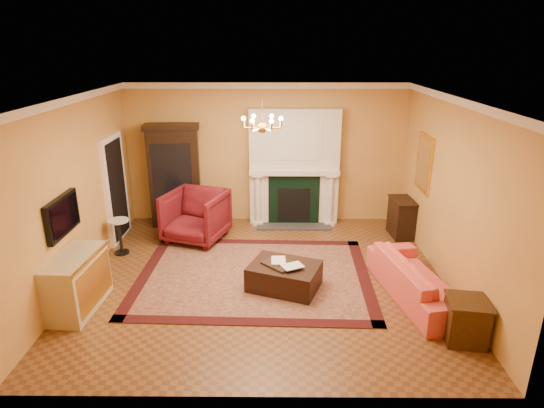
{
  "coord_description": "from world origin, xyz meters",
  "views": [
    {
      "loc": [
        0.2,
        -6.84,
        3.75
      ],
      "look_at": [
        0.14,
        0.3,
        1.22
      ],
      "focal_mm": 30.0,
      "sensor_mm": 36.0,
      "label": 1
    }
  ],
  "objects_px": {
    "pedestal_table": "(120,234)",
    "end_table": "(466,322)",
    "leather_ottoman": "(284,276)",
    "china_cabinet": "(175,177)",
    "wingback_armchair": "(196,214)",
    "coral_sofa": "(419,273)",
    "commode": "(76,283)",
    "console_table": "(401,218)"
  },
  "relations": [
    {
      "from": "pedestal_table",
      "to": "end_table",
      "type": "distance_m",
      "value": 6.02
    },
    {
      "from": "pedestal_table",
      "to": "leather_ottoman",
      "type": "distance_m",
      "value": 3.3
    },
    {
      "from": "china_cabinet",
      "to": "end_table",
      "type": "height_order",
      "value": "china_cabinet"
    },
    {
      "from": "wingback_armchair",
      "to": "pedestal_table",
      "type": "relative_size",
      "value": 1.64
    },
    {
      "from": "china_cabinet",
      "to": "wingback_armchair",
      "type": "height_order",
      "value": "china_cabinet"
    },
    {
      "from": "wingback_armchair",
      "to": "leather_ottoman",
      "type": "height_order",
      "value": "wingback_armchair"
    },
    {
      "from": "wingback_armchair",
      "to": "coral_sofa",
      "type": "xyz_separation_m",
      "value": [
        3.8,
        -2.17,
        -0.14
      ]
    },
    {
      "from": "wingback_armchair",
      "to": "commode",
      "type": "bearing_deg",
      "value": -99.21
    },
    {
      "from": "pedestal_table",
      "to": "console_table",
      "type": "bearing_deg",
      "value": 9.33
    },
    {
      "from": "console_table",
      "to": "wingback_armchair",
      "type": "bearing_deg",
      "value": 179.35
    },
    {
      "from": "end_table",
      "to": "pedestal_table",
      "type": "bearing_deg",
      "value": 154.2
    },
    {
      "from": "leather_ottoman",
      "to": "pedestal_table",
      "type": "bearing_deg",
      "value": 178.0
    },
    {
      "from": "console_table",
      "to": "leather_ottoman",
      "type": "relative_size",
      "value": 0.7
    },
    {
      "from": "china_cabinet",
      "to": "pedestal_table",
      "type": "distance_m",
      "value": 1.85
    },
    {
      "from": "china_cabinet",
      "to": "console_table",
      "type": "xyz_separation_m",
      "value": [
        4.73,
        -0.66,
        -0.67
      ]
    },
    {
      "from": "wingback_armchair",
      "to": "end_table",
      "type": "bearing_deg",
      "value": -19.74
    },
    {
      "from": "end_table",
      "to": "leather_ottoman",
      "type": "bearing_deg",
      "value": 150.24
    },
    {
      "from": "pedestal_table",
      "to": "coral_sofa",
      "type": "height_order",
      "value": "coral_sofa"
    },
    {
      "from": "pedestal_table",
      "to": "coral_sofa",
      "type": "distance_m",
      "value": 5.34
    },
    {
      "from": "wingback_armchair",
      "to": "leather_ottoman",
      "type": "distance_m",
      "value": 2.61
    },
    {
      "from": "wingback_armchair",
      "to": "pedestal_table",
      "type": "distance_m",
      "value": 1.48
    },
    {
      "from": "china_cabinet",
      "to": "console_table",
      "type": "bearing_deg",
      "value": -14.8
    },
    {
      "from": "wingback_armchair",
      "to": "leather_ottoman",
      "type": "xyz_separation_m",
      "value": [
        1.73,
        -1.92,
        -0.34
      ]
    },
    {
      "from": "china_cabinet",
      "to": "commode",
      "type": "distance_m",
      "value": 3.57
    },
    {
      "from": "china_cabinet",
      "to": "commode",
      "type": "height_order",
      "value": "china_cabinet"
    },
    {
      "from": "coral_sofa",
      "to": "end_table",
      "type": "relative_size",
      "value": 3.7
    },
    {
      "from": "console_table",
      "to": "coral_sofa",
      "type": "bearing_deg",
      "value": -102.59
    },
    {
      "from": "pedestal_table",
      "to": "coral_sofa",
      "type": "xyz_separation_m",
      "value": [
        5.12,
        -1.52,
        0.02
      ]
    },
    {
      "from": "commode",
      "to": "china_cabinet",
      "type": "bearing_deg",
      "value": 80.59
    },
    {
      "from": "wingback_armchair",
      "to": "console_table",
      "type": "distance_m",
      "value": 4.18
    },
    {
      "from": "end_table",
      "to": "leather_ottoman",
      "type": "height_order",
      "value": "end_table"
    },
    {
      "from": "china_cabinet",
      "to": "end_table",
      "type": "distance_m",
      "value": 6.31
    },
    {
      "from": "commode",
      "to": "end_table",
      "type": "height_order",
      "value": "commode"
    },
    {
      "from": "commode",
      "to": "console_table",
      "type": "relative_size",
      "value": 1.53
    },
    {
      "from": "commode",
      "to": "leather_ottoman",
      "type": "height_order",
      "value": "commode"
    },
    {
      "from": "pedestal_table",
      "to": "end_table",
      "type": "relative_size",
      "value": 1.18
    },
    {
      "from": "commode",
      "to": "coral_sofa",
      "type": "distance_m",
      "value": 5.16
    },
    {
      "from": "pedestal_table",
      "to": "commode",
      "type": "bearing_deg",
      "value": -90.92
    },
    {
      "from": "china_cabinet",
      "to": "console_table",
      "type": "relative_size",
      "value": 2.78
    },
    {
      "from": "china_cabinet",
      "to": "wingback_armchair",
      "type": "distance_m",
      "value": 1.17
    },
    {
      "from": "console_table",
      "to": "leather_ottoman",
      "type": "xyz_separation_m",
      "value": [
        -2.43,
        -2.16,
        -0.16
      ]
    },
    {
      "from": "pedestal_table",
      "to": "commode",
      "type": "distance_m",
      "value": 1.87
    }
  ]
}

